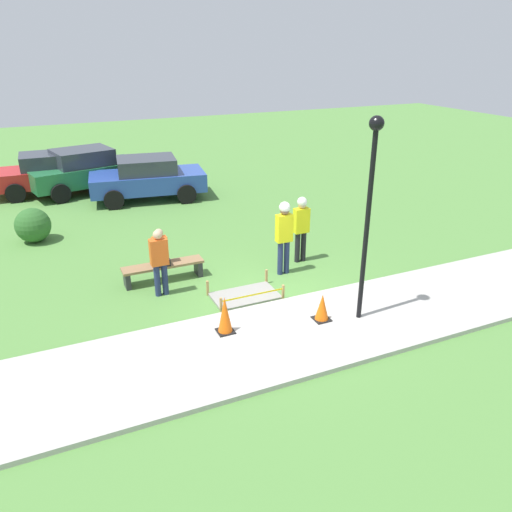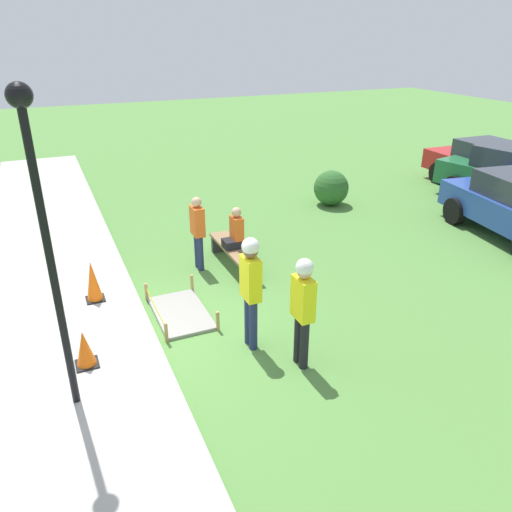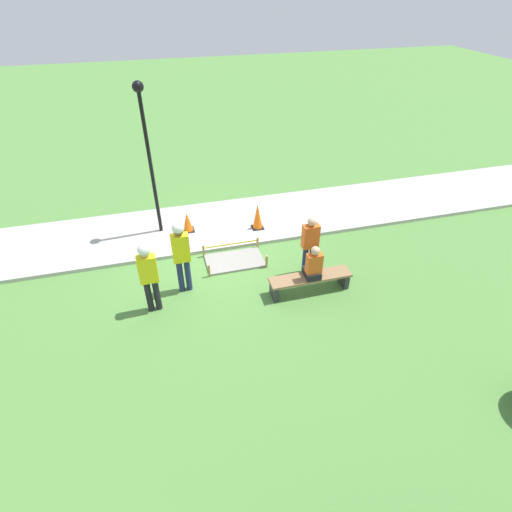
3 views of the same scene
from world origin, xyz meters
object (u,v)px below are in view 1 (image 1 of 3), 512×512
traffic_cone_far_patch (322,307)px  bystander_in_orange_shirt (159,259)px  parked_car_green (84,170)px  worker_supervisor (301,224)px  traffic_cone_near_patch (225,315)px  parked_car_blue (148,178)px  park_bench (163,268)px  lamppost_near (370,194)px  person_seated_on_bench (160,250)px  parked_car_red (55,172)px  worker_assistant (284,231)px

traffic_cone_far_patch → bystander_in_orange_shirt: 3.84m
bystander_in_orange_shirt → parked_car_green: 9.82m
worker_supervisor → bystander_in_orange_shirt: size_ratio=1.12×
traffic_cone_near_patch → parked_car_green: bearing=95.9°
worker_supervisor → parked_car_blue: size_ratio=0.41×
park_bench → lamppost_near: 5.46m
person_seated_on_bench → parked_car_blue: (1.28, 7.04, 0.01)m
park_bench → worker_supervisor: size_ratio=1.11×
park_bench → worker_supervisor: worker_supervisor is taller
person_seated_on_bench → parked_car_blue: size_ratio=0.20×
person_seated_on_bench → lamppost_near: bearing=-47.8°
traffic_cone_far_patch → lamppost_near: lamppost_near is taller
traffic_cone_far_patch → parked_car_red: parked_car_red is taller
bystander_in_orange_shirt → parked_car_blue: bystander_in_orange_shirt is taller
park_bench → worker_assistant: size_ratio=1.04×
park_bench → traffic_cone_near_patch: bearing=-80.7°
worker_supervisor → parked_car_red: bearing=119.3°
traffic_cone_far_patch → parked_car_green: bearing=104.7°
worker_supervisor → lamppost_near: lamppost_near is taller
person_seated_on_bench → worker_assistant: 3.07m
parked_car_red → traffic_cone_far_patch: bearing=-70.1°
worker_assistant → parked_car_green: size_ratio=0.43×
person_seated_on_bench → bystander_in_orange_shirt: 0.80m
person_seated_on_bench → parked_car_green: 9.07m
traffic_cone_near_patch → parked_car_red: 12.66m
parked_car_green → parked_car_blue: (2.02, -2.00, -0.05)m
park_bench → person_seated_on_bench: (-0.02, 0.05, 0.47)m
parked_car_blue → park_bench: bearing=-92.2°
traffic_cone_far_patch → parked_car_red: size_ratio=0.12×
person_seated_on_bench → worker_supervisor: bearing=-5.8°
worker_supervisor → worker_assistant: 0.92m
worker_supervisor → parked_car_red: (-5.48, 9.77, -0.27)m
park_bench → lamppost_near: lamppost_near is taller
traffic_cone_far_patch → worker_supervisor: bearing=69.2°
bystander_in_orange_shirt → parked_car_red: (-1.58, 10.17, -0.10)m
person_seated_on_bench → worker_supervisor: 3.71m
lamppost_near → parked_car_green: lamppost_near is taller
traffic_cone_near_patch → worker_supervisor: (3.17, 2.67, 0.59)m
traffic_cone_far_patch → person_seated_on_bench: person_seated_on_bench is taller
person_seated_on_bench → parked_car_blue: 7.15m
worker_supervisor → park_bench: bearing=175.0°
person_seated_on_bench → worker_supervisor: size_ratio=0.50×
traffic_cone_far_patch → parked_car_green: (-3.27, 12.46, 0.47)m
parked_car_red → bystander_in_orange_shirt: bearing=-79.8°
traffic_cone_near_patch → parked_car_green: 12.15m
lamppost_near → parked_car_blue: 11.05m
parked_car_red → parked_car_blue: (3.07, -2.37, 0.00)m
worker_supervisor → parked_car_green: bearing=115.2°
bystander_in_orange_shirt → parked_car_green: bearing=93.1°
bystander_in_orange_shirt → parked_car_blue: bearing=79.2°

